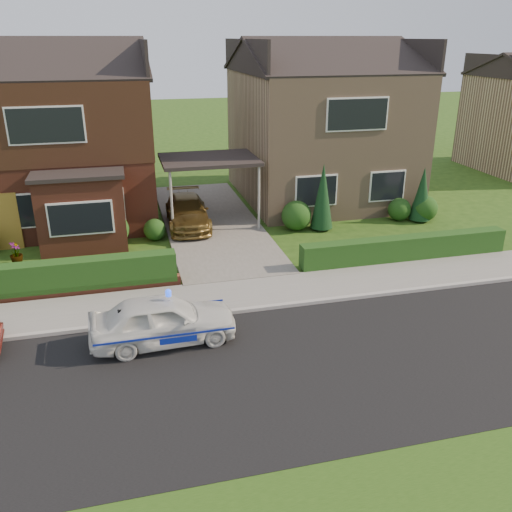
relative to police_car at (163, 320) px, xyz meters
name	(u,v)px	position (x,y,z in m)	size (l,w,h in m)	color
ground	(291,370)	(2.76, -2.00, -0.62)	(120.00, 120.00, 0.00)	#224412
road	(291,370)	(2.76, -2.00, -0.62)	(60.00, 6.00, 0.02)	black
kerb	(259,309)	(2.76, 1.05, -0.56)	(60.00, 0.16, 0.12)	#9E9993
sidewalk	(250,293)	(2.76, 2.10, -0.57)	(60.00, 2.00, 0.10)	slate
driveway	(211,222)	(2.76, 9.00, -0.56)	(3.80, 12.00, 0.12)	#666059
house_left	(58,126)	(-3.02, 11.91, 3.19)	(7.50, 9.53, 7.25)	brown
house_right	(321,119)	(8.56, 12.00, 3.04)	(7.50, 8.06, 7.25)	#9A7B5E
carport_link	(209,161)	(2.76, 8.96, 2.03)	(3.80, 3.00, 2.77)	black
dwarf_wall	(51,293)	(-3.04, 3.30, -0.44)	(7.70, 0.25, 0.36)	brown
hedge_left	(52,296)	(-3.04, 3.45, -0.62)	(7.50, 0.55, 0.90)	#183912
hedge_right	(403,261)	(8.56, 3.35, -0.62)	(7.50, 0.55, 0.80)	#183912
shrub_left_mid	(111,230)	(-1.24, 7.30, 0.04)	(1.32, 1.32, 1.32)	#183912
shrub_left_near	(155,230)	(0.36, 7.60, -0.20)	(0.84, 0.84, 0.84)	#183912
shrub_right_near	(296,216)	(5.96, 7.40, -0.02)	(1.20, 1.20, 1.20)	#183912
shrub_right_mid	(399,209)	(10.56, 7.50, -0.14)	(0.96, 0.96, 0.96)	#183912
shrub_right_far	(425,208)	(11.56, 7.20, -0.08)	(1.08, 1.08, 1.08)	#183912
conifer_a	(323,198)	(6.96, 7.20, 0.68)	(0.90, 0.90, 2.60)	black
conifer_b	(422,196)	(11.36, 7.20, 0.48)	(0.90, 0.90, 2.20)	black
police_car	(163,320)	(0.00, 0.00, 0.00)	(3.37, 3.72, 1.41)	silver
driveway_car	(187,212)	(1.76, 8.65, 0.08)	(1.63, 4.00, 1.16)	brown
potted_plant_b	(54,244)	(-3.23, 7.00, -0.22)	(0.45, 0.36, 0.81)	gray
potted_plant_c	(16,254)	(-4.41, 6.35, -0.23)	(0.44, 0.44, 0.78)	gray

